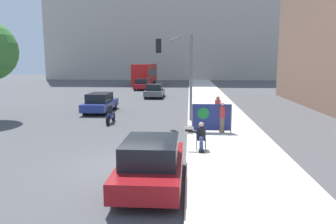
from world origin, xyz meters
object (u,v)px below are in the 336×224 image
at_px(motorcycle_on_road, 111,115).
at_px(car_on_road_distant, 142,84).
at_px(seated_protester, 201,135).
at_px(car_on_road_midblock, 155,91).
at_px(city_bus_on_road, 145,73).
at_px(pedestrian_behind, 218,110).
at_px(parked_car_curbside, 151,163).
at_px(traffic_light_pole, 179,64).
at_px(car_on_road_nearest, 100,103).
at_px(protest_banner, 211,117).
at_px(jogger_on_sidewalk, 222,117).

bearing_deg(motorcycle_on_road, car_on_road_distant, 93.71).
bearing_deg(seated_protester, car_on_road_distant, 96.69).
bearing_deg(car_on_road_midblock, city_bus_on_road, 100.80).
bearing_deg(pedestrian_behind, motorcycle_on_road, -18.01).
xyz_separation_m(pedestrian_behind, city_bus_on_road, (-8.86, 33.66, 0.95)).
distance_m(car_on_road_midblock, motorcycle_on_road, 14.97).
xyz_separation_m(parked_car_curbside, car_on_road_midblock, (-2.59, 25.13, -0.02)).
relative_size(traffic_light_pole, motorcycle_on_road, 2.61).
bearing_deg(parked_car_curbside, car_on_road_midblock, 95.87).
distance_m(parked_car_curbside, car_on_road_distant, 35.03).
height_order(seated_protester, parked_car_curbside, parked_car_curbside).
bearing_deg(motorcycle_on_road, pedestrian_behind, -6.01).
distance_m(car_on_road_nearest, city_bus_on_road, 28.55).
distance_m(car_on_road_midblock, city_bus_on_road, 18.40).
relative_size(seated_protester, parked_car_curbside, 0.27).
height_order(parked_car_curbside, car_on_road_distant, same).
bearing_deg(city_bus_on_road, parked_car_curbside, -82.05).
xyz_separation_m(car_on_road_midblock, city_bus_on_road, (-3.44, 18.04, 1.22)).
bearing_deg(protest_banner, jogger_on_sidewalk, 5.11).
bearing_deg(jogger_on_sidewalk, motorcycle_on_road, -14.05).
height_order(jogger_on_sidewalk, car_on_road_nearest, jogger_on_sidewalk).
distance_m(pedestrian_behind, car_on_road_distant, 26.40).
bearing_deg(traffic_light_pole, seated_protester, -80.26).
xyz_separation_m(jogger_on_sidewalk, traffic_light_pole, (-2.41, 3.24, 2.77)).
bearing_deg(pedestrian_behind, seated_protester, 66.29).
distance_m(protest_banner, car_on_road_midblock, 18.45).
relative_size(car_on_road_distant, motorcycle_on_road, 2.24).
height_order(seated_protester, car_on_road_nearest, car_on_road_nearest).
height_order(seated_protester, protest_banner, protest_banner).
height_order(seated_protester, car_on_road_midblock, car_on_road_midblock).
height_order(jogger_on_sidewalk, protest_banner, jogger_on_sidewalk).
relative_size(protest_banner, parked_car_curbside, 0.47).
bearing_deg(protest_banner, parked_car_curbside, -107.56).
bearing_deg(car_on_road_nearest, car_on_road_distant, 89.13).
bearing_deg(motorcycle_on_road, car_on_road_nearest, 112.98).
bearing_deg(car_on_road_distant, jogger_on_sidewalk, -73.16).
bearing_deg(jogger_on_sidewalk, pedestrian_behind, -79.60).
bearing_deg(jogger_on_sidewalk, protest_banner, 13.91).
bearing_deg(seated_protester, pedestrian_behind, 72.17).
bearing_deg(car_on_road_nearest, jogger_on_sidewalk, -40.31).
bearing_deg(city_bus_on_road, car_on_road_midblock, -79.20).
bearing_deg(parked_car_curbside, car_on_road_nearest, 111.09).
height_order(protest_banner, traffic_light_pole, traffic_light_pole).
relative_size(pedestrian_behind, parked_car_curbside, 0.38).
bearing_deg(parked_car_curbside, pedestrian_behind, 73.43).
bearing_deg(seated_protester, motorcycle_on_road, 124.23).
height_order(pedestrian_behind, city_bus_on_road, city_bus_on_road).
distance_m(traffic_light_pole, city_bus_on_road, 33.22).
bearing_deg(motorcycle_on_road, parked_car_curbside, -69.75).
xyz_separation_m(jogger_on_sidewalk, car_on_road_midblock, (-5.48, 17.73, -0.22)).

